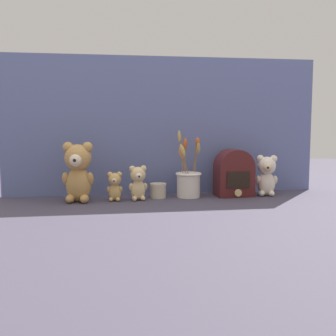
% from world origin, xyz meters
% --- Properties ---
extents(ground_plane, '(4.00, 4.00, 0.00)m').
position_xyz_m(ground_plane, '(0.00, 0.00, 0.00)').
color(ground_plane, '#3D3847').
extents(backdrop_wall, '(1.60, 0.02, 0.69)m').
position_xyz_m(backdrop_wall, '(0.00, 0.17, 0.35)').
color(backdrop_wall, slate).
rests_on(backdrop_wall, ground).
extents(teddy_bear_large, '(0.15, 0.14, 0.28)m').
position_xyz_m(teddy_bear_large, '(-0.42, -0.01, 0.14)').
color(teddy_bear_large, tan).
rests_on(teddy_bear_large, ground).
extents(teddy_bear_medium, '(0.11, 0.10, 0.20)m').
position_xyz_m(teddy_bear_medium, '(0.50, 0.01, 0.11)').
color(teddy_bear_medium, beige).
rests_on(teddy_bear_medium, ground).
extents(teddy_bear_small, '(0.09, 0.08, 0.16)m').
position_xyz_m(teddy_bear_small, '(-0.15, -0.01, 0.09)').
color(teddy_bear_small, '#DBBC84').
rests_on(teddy_bear_small, ground).
extents(teddy_bear_tiny, '(0.08, 0.07, 0.14)m').
position_xyz_m(teddy_bear_tiny, '(-0.26, -0.01, 0.07)').
color(teddy_bear_tiny, tan).
rests_on(teddy_bear_tiny, ground).
extents(flower_vase, '(0.13, 0.14, 0.33)m').
position_xyz_m(flower_vase, '(0.10, 0.03, 0.08)').
color(flower_vase, silver).
rests_on(flower_vase, ground).
extents(vintage_radio, '(0.18, 0.14, 0.23)m').
position_xyz_m(vintage_radio, '(0.33, 0.03, 0.11)').
color(vintage_radio, '#4C1919').
rests_on(vintage_radio, ground).
extents(decorative_tin_tall, '(0.08, 0.08, 0.07)m').
position_xyz_m(decorative_tin_tall, '(-0.05, 0.04, 0.04)').
color(decorative_tin_tall, beige).
rests_on(decorative_tin_tall, ground).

